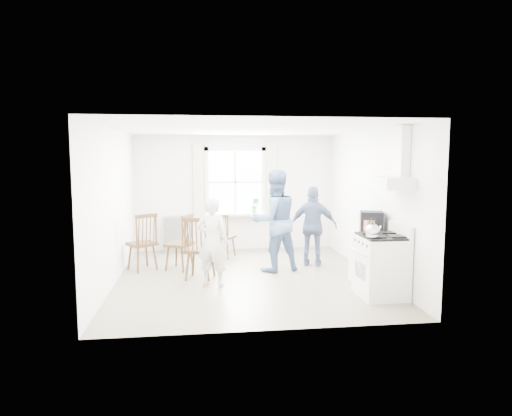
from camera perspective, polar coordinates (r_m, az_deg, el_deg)
The scene contains 17 objects.
room_shell at distance 7.93m, azimuth -1.15°, elevation 0.45°, with size 4.62×5.12×2.64m.
window_assembly at distance 10.34m, azimuth -2.60°, elevation 2.77°, with size 1.88×0.24×1.70m.
range_hood at distance 7.12m, azimuth 16.93°, elevation 4.33°, with size 0.45×0.76×0.94m.
shelf_unit at distance 10.33m, azimuth -10.29°, elevation -3.26°, with size 0.40×0.30×0.80m, color slate.
gas_stove at distance 7.24m, azimuth 15.38°, elevation -6.92°, with size 0.68×0.76×1.12m.
kettle at distance 6.88m, azimuth 14.33°, elevation -2.81°, with size 0.21×0.21×0.29m.
low_cabinet at distance 7.91m, azimuth 13.89°, elevation -6.00°, with size 0.50×0.55×0.90m, color silver.
stereo_stack at distance 7.77m, azimuth 14.24°, elevation -1.62°, with size 0.45×0.42×0.33m.
cardboard_box at distance 7.72m, azimuth 14.18°, elevation -2.15°, with size 0.31×0.22×0.20m, color #A1734E.
windsor_chair_a at distance 8.72m, azimuth -13.74°, elevation -3.40°, with size 0.63×0.63×1.09m.
windsor_chair_b at distance 7.88m, azimuth -7.28°, elevation -4.20°, with size 0.58×0.58×1.11m.
windsor_chair_c at distance 8.64m, azimuth -8.95°, elevation -3.48°, with size 0.59×0.60×1.06m.
person_left at distance 7.52m, azimuth -5.46°, elevation -4.18°, with size 0.54×0.54×1.49m, color silver.
person_mid at distance 8.45m, azimuth 2.34°, elevation -1.61°, with size 0.92×0.92×1.89m, color slate.
person_right at distance 8.94m, azimuth 7.18°, elevation -2.27°, with size 0.91×0.91×1.56m, color navy.
potted_plant at distance 10.34m, azimuth -0.15°, elevation 0.33°, with size 0.19×0.19×0.34m, color #357735.
windsor_chair_d at distance 9.61m, azimuth -4.28°, elevation -2.87°, with size 0.54×0.53×0.94m.
Camera 1 is at (-0.84, -7.84, 2.14)m, focal length 32.00 mm.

